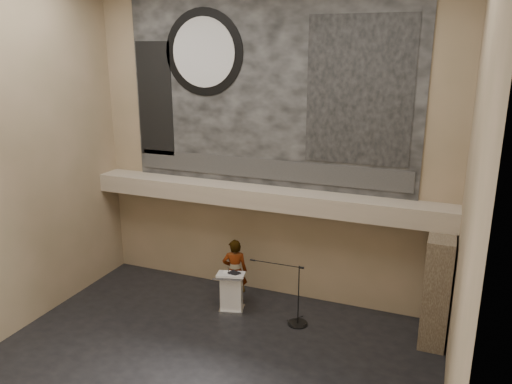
% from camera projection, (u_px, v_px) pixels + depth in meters
% --- Properties ---
extents(floor, '(10.00, 10.00, 0.00)m').
position_uv_depth(floor, '(203.00, 368.00, 11.05)').
color(floor, black).
rests_on(floor, ground).
extents(wall_back, '(10.00, 0.02, 8.50)m').
position_uv_depth(wall_back, '(267.00, 147.00, 13.43)').
color(wall_back, '#7E6F50').
rests_on(wall_back, floor).
extents(wall_front, '(10.00, 0.02, 8.50)m').
position_uv_depth(wall_front, '(46.00, 260.00, 6.29)').
color(wall_front, '#7E6F50').
rests_on(wall_front, floor).
extents(wall_left, '(0.02, 8.00, 8.50)m').
position_uv_depth(wall_left, '(7.00, 162.00, 11.64)').
color(wall_left, '#7E6F50').
rests_on(wall_left, floor).
extents(wall_right, '(0.02, 8.00, 8.50)m').
position_uv_depth(wall_right, '(469.00, 213.00, 8.09)').
color(wall_right, '#7E6F50').
rests_on(wall_right, floor).
extents(soffit, '(10.00, 0.80, 0.50)m').
position_uv_depth(soffit, '(261.00, 197.00, 13.44)').
color(soffit, gray).
rests_on(soffit, wall_back).
extents(sprinkler_left, '(0.04, 0.04, 0.06)m').
position_uv_depth(sprinkler_left, '(208.00, 201.00, 14.04)').
color(sprinkler_left, '#B2893D').
rests_on(sprinkler_left, soffit).
extents(sprinkler_right, '(0.04, 0.04, 0.06)m').
position_uv_depth(sprinkler_right, '(330.00, 216.00, 12.80)').
color(sprinkler_right, '#B2893D').
rests_on(sprinkler_right, soffit).
extents(banner, '(8.00, 0.05, 5.00)m').
position_uv_depth(banner, '(267.00, 92.00, 13.00)').
color(banner, black).
rests_on(banner, wall_back).
extents(banner_text_strip, '(7.76, 0.02, 0.55)m').
position_uv_depth(banner_text_strip, '(266.00, 169.00, 13.54)').
color(banner_text_strip, '#2C2C2C').
rests_on(banner_text_strip, banner).
extents(banner_clock_rim, '(2.30, 0.02, 2.30)m').
position_uv_depth(banner_clock_rim, '(204.00, 52.00, 13.33)').
color(banner_clock_rim, black).
rests_on(banner_clock_rim, banner).
extents(banner_clock_face, '(1.84, 0.02, 1.84)m').
position_uv_depth(banner_clock_face, '(203.00, 52.00, 13.31)').
color(banner_clock_face, silver).
rests_on(banner_clock_face, banner).
extents(banner_building_print, '(2.60, 0.02, 3.60)m').
position_uv_depth(banner_building_print, '(359.00, 92.00, 12.09)').
color(banner_building_print, black).
rests_on(banner_building_print, banner).
extents(banner_brick_print, '(1.10, 0.02, 3.20)m').
position_uv_depth(banner_brick_print, '(155.00, 99.00, 14.26)').
color(banner_brick_print, black).
rests_on(banner_brick_print, banner).
extents(stone_pier, '(0.60, 1.40, 2.70)m').
position_uv_depth(stone_pier, '(437.00, 287.00, 11.83)').
color(stone_pier, '#46392B').
rests_on(stone_pier, floor).
extents(lectern, '(0.83, 0.68, 1.14)m').
position_uv_depth(lectern, '(232.00, 292.00, 13.31)').
color(lectern, silver).
rests_on(lectern, floor).
extents(binder, '(0.34, 0.30, 0.04)m').
position_uv_depth(binder, '(234.00, 273.00, 13.12)').
color(binder, black).
rests_on(binder, lectern).
extents(papers, '(0.27, 0.31, 0.00)m').
position_uv_depth(papers, '(227.00, 272.00, 13.19)').
color(papers, silver).
rests_on(papers, lectern).
extents(speaker_person, '(0.79, 0.65, 1.86)m').
position_uv_depth(speaker_person, '(235.00, 271.00, 13.66)').
color(speaker_person, beige).
rests_on(speaker_person, floor).
extents(mic_stand, '(1.57, 0.52, 1.62)m').
position_uv_depth(mic_stand, '(296.00, 315.00, 12.75)').
color(mic_stand, black).
rests_on(mic_stand, floor).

